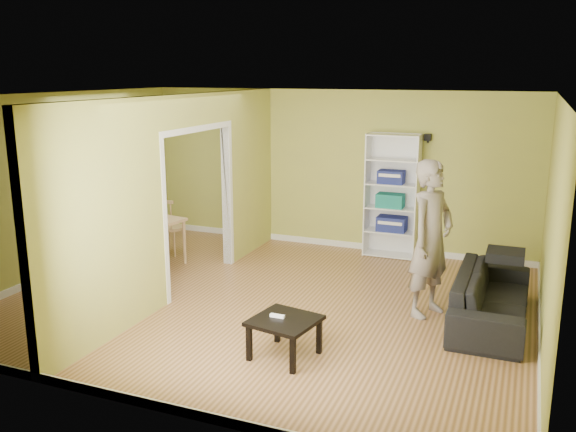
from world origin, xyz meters
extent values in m
plane|color=#AA7850|center=(0.00, 0.00, 0.00)|extent=(6.50, 6.50, 0.00)
plane|color=white|center=(0.00, 0.00, 2.60)|extent=(6.50, 6.50, 0.00)
plane|color=#B1B449|center=(0.00, 2.75, 1.30)|extent=(6.50, 0.00, 6.50)
plane|color=#B1B449|center=(0.00, -2.75, 1.30)|extent=(6.50, 0.00, 6.50)
plane|color=#B1B449|center=(-3.25, 0.00, 1.30)|extent=(0.00, 5.50, 5.50)
plane|color=#B1B449|center=(3.25, 0.00, 1.30)|extent=(0.00, 5.50, 5.50)
cube|color=black|center=(1.50, 2.69, 1.90)|extent=(0.10, 0.10, 0.10)
imported|color=black|center=(2.70, 0.38, 0.39)|extent=(2.06, 0.89, 0.78)
imported|color=slate|center=(1.97, 0.35, 1.11)|extent=(1.00, 0.91, 2.22)
cube|color=white|center=(0.61, 2.56, 0.97)|extent=(0.02, 0.36, 1.95)
cube|color=white|center=(1.41, 2.56, 0.97)|extent=(0.02, 0.36, 1.95)
cube|color=white|center=(1.01, 2.72, 0.97)|extent=(0.82, 0.02, 1.95)
cube|color=white|center=(1.01, 2.56, 0.02)|extent=(0.78, 0.36, 0.02)
cube|color=white|center=(1.01, 2.56, 0.40)|extent=(0.78, 0.36, 0.02)
cube|color=white|center=(1.01, 2.56, 0.78)|extent=(0.78, 0.36, 0.02)
cube|color=white|center=(1.01, 2.56, 1.17)|extent=(0.78, 0.36, 0.02)
cube|color=white|center=(1.01, 2.56, 1.55)|extent=(0.78, 0.36, 0.02)
cube|color=white|center=(1.01, 2.56, 1.93)|extent=(0.78, 0.36, 0.02)
cube|color=#344281|center=(1.03, 2.56, 0.53)|extent=(0.45, 0.29, 0.23)
cube|color=#1F8572|center=(0.99, 2.56, 0.90)|extent=(0.42, 0.27, 0.21)
cube|color=navy|center=(0.99, 2.56, 1.28)|extent=(0.40, 0.26, 0.20)
cube|color=black|center=(0.79, -1.37, 0.40)|extent=(0.63, 0.63, 0.04)
cube|color=black|center=(0.53, -1.63, 0.19)|extent=(0.05, 0.05, 0.38)
cube|color=black|center=(1.05, -1.63, 0.19)|extent=(0.05, 0.05, 0.38)
cube|color=black|center=(0.53, -1.11, 0.19)|extent=(0.05, 0.05, 0.38)
cube|color=black|center=(1.05, -1.11, 0.19)|extent=(0.05, 0.05, 0.38)
cube|color=white|center=(0.71, -1.36, 0.43)|extent=(0.15, 0.04, 0.03)
cube|color=tan|center=(-2.38, 0.70, 0.70)|extent=(1.16, 0.77, 0.04)
cylinder|color=tan|center=(-2.91, 0.37, 0.34)|extent=(0.05, 0.05, 0.68)
cylinder|color=tan|center=(-1.85, 0.37, 0.34)|extent=(0.05, 0.05, 0.68)
cylinder|color=tan|center=(-2.91, 1.04, 0.34)|extent=(0.05, 0.05, 0.68)
cylinder|color=tan|center=(-1.85, 1.04, 0.34)|extent=(0.05, 0.05, 0.68)
camera|label=1|loc=(2.99, -6.74, 2.88)|focal=38.00mm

